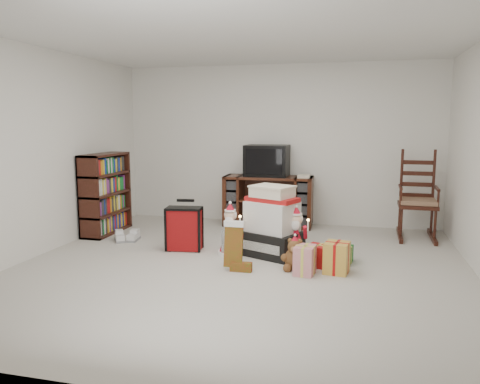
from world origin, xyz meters
name	(u,v)px	position (x,y,z in m)	size (l,w,h in m)	color
room	(240,156)	(0.00, 0.00, 1.25)	(5.01, 5.01, 2.51)	beige
tv_stand	(268,201)	(-0.10, 2.23, 0.39)	(1.38, 0.53, 0.78)	#441E13
bookshelf	(106,195)	(-2.31, 1.18, 0.56)	(0.32, 0.95, 1.16)	#3E1711
rocking_chair	(417,206)	(2.06, 2.01, 0.44)	(0.53, 0.86, 1.28)	#3E1711
gift_pile	(272,226)	(0.25, 0.59, 0.37)	(0.80, 0.71, 0.84)	black
red_suitcase	(184,229)	(-0.86, 0.56, 0.28)	(0.45, 0.28, 0.64)	maroon
stocking	(234,245)	(-0.06, -0.07, 0.28)	(0.26, 0.11, 0.55)	#0C710C
teddy_bear	(295,256)	(0.60, 0.10, 0.15)	(0.23, 0.21, 0.35)	brown
santa_figurine	(296,238)	(0.55, 0.55, 0.24)	(0.31, 0.29, 0.63)	#B41326
mrs_claus_figurine	(230,234)	(-0.25, 0.53, 0.25)	(0.31, 0.30, 0.64)	#B41326
sneaker_pair	(127,237)	(-1.80, 0.81, 0.05)	(0.39, 0.30, 0.10)	silver
gift_cluster	(327,258)	(0.94, 0.20, 0.13)	(0.55, 0.84, 0.25)	#A71313
crt_television	(267,161)	(-0.13, 2.23, 1.02)	(0.66, 0.49, 0.48)	black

